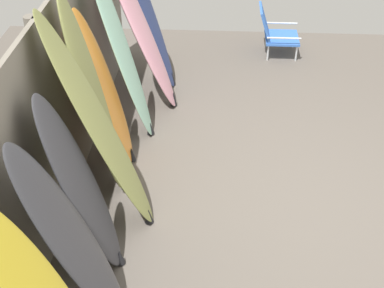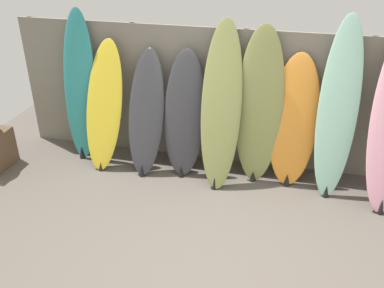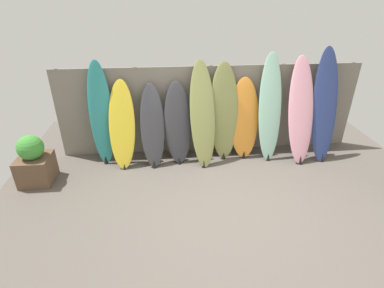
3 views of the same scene
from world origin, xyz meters
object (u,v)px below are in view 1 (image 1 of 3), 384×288
Objects in this scene: surfboard_orange_6 at (105,92)px; surfboard_navy_9 at (143,2)px; surfboard_seafoam_7 at (121,47)px; beach_chair at (274,31)px; surfboard_charcoal_3 at (82,189)px; surfboard_olive_4 at (102,131)px; surfboard_olive_5 at (95,101)px; surfboard_charcoal_2 at (73,241)px; surfboard_pink_8 at (139,25)px.

surfboard_navy_9 is (1.54, -0.16, 0.27)m from surfboard_orange_6.
surfboard_seafoam_7 is 3.16× the size of beach_chair.
surfboard_seafoam_7 reaches higher than surfboard_charcoal_3.
surfboard_olive_4 is 0.90m from surfboard_orange_6.
surfboard_seafoam_7 is (0.47, -0.08, 0.23)m from surfboard_orange_6.
surfboard_olive_5 reaches higher than beach_chair.
surfboard_charcoal_2 is 4.63m from beach_chair.
surfboard_olive_5 reaches higher than surfboard_charcoal_2.
surfboard_charcoal_3 is 1.34m from surfboard_orange_6.
surfboard_navy_9 is (3.37, -0.03, 0.30)m from surfboard_charcoal_2.
surfboard_orange_6 is at bearing 4.11° from surfboard_charcoal_2.
beach_chair is (2.90, -1.75, -0.63)m from surfboard_olive_5.
surfboard_orange_6 is (0.42, 0.01, -0.16)m from surfboard_olive_5.
surfboard_olive_4 is at bearing 179.88° from surfboard_navy_9.
surfboard_olive_4 is 1.22× the size of surfboard_orange_6.
surfboard_orange_6 is at bearing 170.14° from surfboard_pink_8.
surfboard_olive_5 is at bearing 175.12° from surfboard_seafoam_7.
surfboard_charcoal_3 is 1.83m from surfboard_seafoam_7.
surfboard_pink_8 is (1.06, -0.18, 0.20)m from surfboard_orange_6.
surfboard_seafoam_7 reaches higher than beach_chair.
surfboard_charcoal_2 is 0.77× the size of surfboard_pink_8.
surfboard_orange_6 is 0.77× the size of surfboard_seafoam_7.
surfboard_navy_9 is at bearing -0.12° from surfboard_olive_4.
surfboard_olive_5 is 0.89× the size of surfboard_navy_9.
surfboard_pink_8 is 2.22m from beach_chair.
surfboard_charcoal_2 is 0.99m from surfboard_olive_4.
surfboard_orange_6 is at bearing 10.15° from surfboard_olive_4.
surfboard_navy_9 is at bearing 2.80° from surfboard_pink_8.
surfboard_navy_9 reaches higher than surfboard_charcoal_3.
surfboard_pink_8 reaches higher than surfboard_charcoal_3.
surfboard_navy_9 is (1.07, -0.08, 0.04)m from surfboard_seafoam_7.
surfboard_charcoal_3 is 0.80× the size of surfboard_olive_4.
beach_chair is at bearing -48.02° from surfboard_pink_8.
beach_chair is (1.42, -1.58, -0.67)m from surfboard_pink_8.
surfboard_orange_6 is (1.34, 0.08, 0.01)m from surfboard_charcoal_3.
beach_chair is at bearing -39.86° from surfboard_seafoam_7.
surfboard_orange_6 is 3.07m from beach_chair.
surfboard_charcoal_2 is 0.97× the size of surfboard_orange_6.
surfboard_charcoal_3 is 0.94m from surfboard_olive_5.
surfboard_olive_5 is 2.92× the size of beach_chair.
surfboard_olive_5 reaches higher than surfboard_orange_6.
surfboard_charcoal_3 is 2.40× the size of beach_chair.
surfboard_seafoam_7 is at bearing 3.04° from surfboard_olive_4.
surfboard_seafoam_7 is 1.07m from surfboard_navy_9.
surfboard_seafoam_7 is at bearing 124.83° from beach_chair.
surfboard_charcoal_3 is at bearing 177.60° from surfboard_pink_8.
surfboard_olive_4 is at bearing -161.69° from surfboard_olive_5.
surfboard_pink_8 reaches higher than surfboard_olive_4.
surfboard_olive_4 is 0.91× the size of surfboard_navy_9.
surfboard_pink_8 is at bearing -2.40° from surfboard_charcoal_3.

